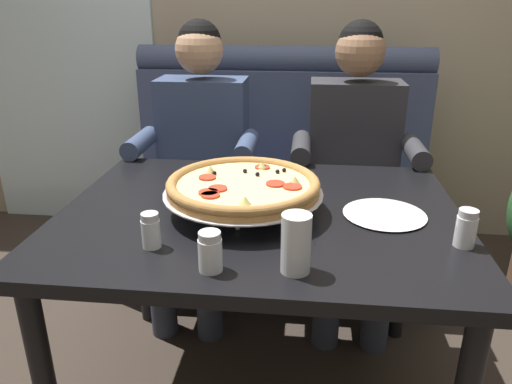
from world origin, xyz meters
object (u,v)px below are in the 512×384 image
(booth_bench, at_px, (278,197))
(dining_table, at_px, (260,234))
(shaker_parmesan, at_px, (151,233))
(pizza, at_px, (243,186))
(diner_left, at_px, (199,152))
(patio_chair, at_px, (136,117))
(diner_right, at_px, (354,157))
(shaker_pepper_flakes, at_px, (210,254))
(drinking_glass, at_px, (296,247))
(plate_near_left, at_px, (385,213))
(shaker_oregano, at_px, (466,231))

(booth_bench, xyz_separation_m, dining_table, (0.00, -0.95, 0.25))
(shaker_parmesan, bearing_deg, pizza, 50.98)
(diner_left, distance_m, patio_chair, 1.68)
(booth_bench, relative_size, diner_right, 1.20)
(shaker_pepper_flakes, height_order, drinking_glass, drinking_glass)
(patio_chair, bearing_deg, diner_right, -43.96)
(shaker_parmesan, bearing_deg, diner_left, 95.12)
(diner_right, xyz_separation_m, plate_near_left, (0.04, -0.68, 0.04))
(shaker_parmesan, distance_m, patio_chair, 2.58)
(booth_bench, xyz_separation_m, pizza, (-0.05, -0.96, 0.42))
(diner_right, bearing_deg, shaker_pepper_flakes, -112.01)
(diner_right, height_order, pizza, diner_right)
(booth_bench, distance_m, shaker_oregano, 1.31)
(shaker_oregano, distance_m, shaker_pepper_flakes, 0.67)
(pizza, height_order, shaker_oregano, pizza)
(shaker_parmesan, bearing_deg, booth_bench, 78.01)
(dining_table, relative_size, shaker_parmesan, 12.78)
(dining_table, xyz_separation_m, shaker_oregano, (0.56, -0.18, 0.13))
(booth_bench, relative_size, dining_table, 1.24)
(diner_left, distance_m, drinking_glass, 1.14)
(dining_table, distance_m, shaker_oregano, 0.60)
(dining_table, distance_m, diner_left, 0.77)
(drinking_glass, bearing_deg, patio_chair, 117.31)
(diner_right, height_order, shaker_pepper_flakes, diner_right)
(shaker_pepper_flakes, bearing_deg, booth_bench, 86.47)
(booth_bench, distance_m, diner_left, 0.54)
(patio_chair, bearing_deg, plate_near_left, -54.19)
(shaker_oregano, height_order, patio_chair, patio_chair)
(diner_left, relative_size, plate_near_left, 5.10)
(diner_left, height_order, diner_right, same)
(diner_right, bearing_deg, patio_chair, 136.04)
(diner_right, height_order, shaker_oregano, diner_right)
(diner_left, bearing_deg, shaker_parmesan, -84.88)
(dining_table, bearing_deg, plate_near_left, -0.55)
(diner_right, bearing_deg, drinking_glass, -102.15)
(diner_right, distance_m, pizza, 0.81)
(drinking_glass, bearing_deg, dining_table, 108.93)
(plate_near_left, bearing_deg, diner_left, 136.58)
(shaker_pepper_flakes, bearing_deg, diner_left, 104.01)
(plate_near_left, height_order, patio_chair, patio_chair)
(dining_table, distance_m, plate_near_left, 0.39)
(booth_bench, height_order, dining_table, booth_bench)
(booth_bench, height_order, shaker_parmesan, booth_bench)
(diner_right, distance_m, shaker_pepper_flakes, 1.14)
(shaker_pepper_flakes, bearing_deg, diner_right, 67.99)
(dining_table, height_order, diner_left, diner_left)
(booth_bench, bearing_deg, diner_right, -37.73)
(diner_left, bearing_deg, pizza, -67.02)
(diner_left, xyz_separation_m, patio_chair, (-0.82, 1.45, -0.19))
(dining_table, distance_m, shaker_parmesan, 0.40)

